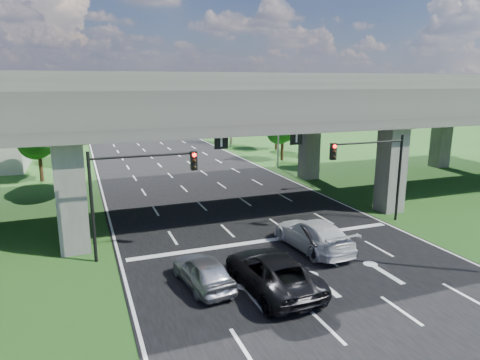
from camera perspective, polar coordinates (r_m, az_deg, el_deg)
ground at (r=23.53m, az=7.46°, el=-10.88°), size 160.00×160.00×0.00m
road at (r=32.10m, az=-0.99°, el=-4.16°), size 18.00×120.00×0.03m
overpass at (r=32.61m, az=-2.26°, el=10.23°), size 80.00×15.00×10.00m
signal_right at (r=29.66m, az=17.49°, el=2.11°), size 5.76×0.54×6.00m
signal_left at (r=23.56m, az=-14.04°, el=-0.38°), size 5.76×0.54×6.00m
streetlight_far at (r=47.65m, az=4.75°, el=8.56°), size 3.38×0.25×10.00m
streetlight_beyond at (r=62.44m, az=-1.66°, el=9.63°), size 3.38×0.25×10.00m
tree_left_near at (r=45.25m, az=-25.37°, el=5.83°), size 4.50×4.50×7.80m
tree_left_mid at (r=53.54m, az=-27.91°, el=5.79°), size 3.91×3.90×6.76m
tree_left_far at (r=61.08m, az=-23.41°, el=7.85°), size 4.80×4.80×8.32m
tree_right_near at (r=52.64m, az=5.76°, el=7.48°), size 4.20×4.20×7.28m
tree_right_mid at (r=61.14m, az=4.92°, el=7.95°), size 3.91×3.90×6.76m
tree_right_far at (r=66.92m, az=-1.20°, el=8.97°), size 4.50×4.50×7.80m
car_silver at (r=20.60m, az=-4.95°, el=-12.01°), size 2.31×4.61×1.51m
car_dark at (r=25.32m, az=9.46°, el=-7.28°), size 2.08×4.71×1.50m
car_white at (r=25.14m, az=9.67°, el=-7.18°), size 2.79×6.05×1.71m
car_trailing at (r=20.30m, az=4.26°, el=-12.08°), size 3.07×6.24×1.71m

